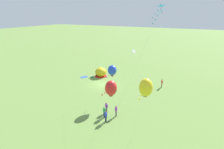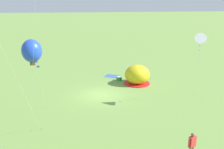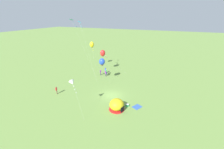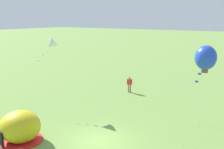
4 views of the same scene
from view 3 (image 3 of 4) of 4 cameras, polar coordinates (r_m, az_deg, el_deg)
ground_plane at (r=32.21m, az=-0.16°, el=-7.97°), size 300.00×300.00×0.00m
popup_tent at (r=27.38m, az=1.82°, el=-11.44°), size 2.81×2.81×2.10m
picnic_blanket at (r=28.97m, az=9.54°, el=-12.06°), size 2.11×1.95×0.01m
cooler_box at (r=28.79m, az=5.80°, el=-11.56°), size 0.59×0.64×0.44m
person_center_field at (r=43.64m, az=-2.48°, el=1.64°), size 0.43×0.48×1.72m
person_far_back at (r=34.55m, az=-20.42°, el=-5.48°), size 0.56×0.36×1.72m
person_near_tent at (r=42.37m, az=-4.39°, el=0.96°), size 0.58×0.31×1.72m
person_with_toddler at (r=42.62m, az=-2.11°, el=1.14°), size 0.41×0.50×1.72m
person_strolling at (r=41.49m, az=-2.46°, el=0.54°), size 0.41×0.51×1.72m
kite_red at (r=43.69m, az=-3.56°, el=8.15°), size 1.45×8.33×6.65m
kite_cyan at (r=40.65m, az=-11.98°, el=18.16°), size 3.41×6.53×14.66m
kite_white at (r=25.29m, az=-14.93°, el=-3.04°), size 1.97×3.45×6.28m
kite_blue at (r=36.43m, az=-3.83°, el=4.90°), size 1.43×3.18×6.27m
kite_yellow at (r=47.24m, az=-7.68°, el=11.24°), size 1.92×2.23×8.39m
kite_teal at (r=36.62m, az=-14.74°, el=18.61°), size 2.80×5.39×15.34m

